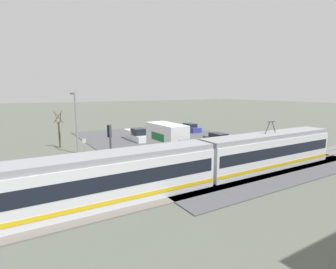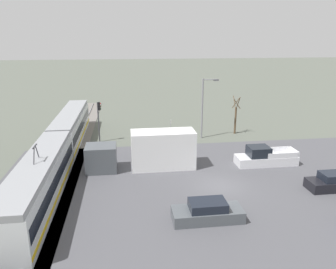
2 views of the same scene
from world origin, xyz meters
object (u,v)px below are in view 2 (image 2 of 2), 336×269
(sedan_car_2, at_px, (207,212))
(no_parking_sign, at_px, (171,127))
(street_lamp_near_crossing, at_px, (204,104))
(traffic_light_pole, at_px, (99,116))
(box_truck, at_px, (148,151))
(pickup_truck, at_px, (265,157))
(street_tree, at_px, (236,117))
(light_rail_tram, at_px, (59,148))
(sedan_car_0, at_px, (334,182))

(sedan_car_2, bearing_deg, no_parking_sign, -0.45)
(sedan_car_2, relative_size, street_lamp_near_crossing, 0.66)
(street_lamp_near_crossing, height_order, no_parking_sign, street_lamp_near_crossing)
(traffic_light_pole, height_order, no_parking_sign, traffic_light_pole)
(traffic_light_pole, bearing_deg, sedan_car_2, -155.97)
(box_truck, distance_m, pickup_truck, 11.31)
(street_tree, bearing_deg, pickup_truck, 176.57)
(light_rail_tram, distance_m, sedan_car_0, 24.71)
(street_lamp_near_crossing, bearing_deg, sedan_car_0, -155.07)
(traffic_light_pole, xyz_separation_m, no_parking_sign, (0.06, -8.46, -1.68))
(box_truck, bearing_deg, sedan_car_0, -113.90)
(street_tree, height_order, no_parking_sign, street_tree)
(street_tree, xyz_separation_m, street_lamp_near_crossing, (-1.27, 4.47, 2.04))
(light_rail_tram, xyz_separation_m, box_truck, (-2.26, -8.50, 0.02))
(light_rail_tram, height_order, street_lamp_near_crossing, street_lamp_near_crossing)
(traffic_light_pole, relative_size, street_tree, 0.99)
(box_truck, bearing_deg, no_parking_sign, -20.66)
(street_tree, distance_m, no_parking_sign, 8.62)
(sedan_car_0, distance_m, street_lamp_near_crossing, 17.36)
(sedan_car_0, distance_m, street_tree, 16.96)
(light_rail_tram, relative_size, street_tree, 6.45)
(sedan_car_2, xyz_separation_m, street_tree, (19.89, -8.65, 1.55))
(sedan_car_0, xyz_separation_m, no_parking_sign, (15.49, 11.19, 0.79))
(sedan_car_2, height_order, street_tree, street_tree)
(sedan_car_2, bearing_deg, street_tree, -23.50)
(box_truck, height_order, street_lamp_near_crossing, street_lamp_near_crossing)
(sedan_car_2, relative_size, no_parking_sign, 2.00)
(traffic_light_pole, bearing_deg, pickup_truck, -120.35)
(box_truck, height_order, street_tree, street_tree)
(no_parking_sign, bearing_deg, pickup_truck, -140.74)
(street_lamp_near_crossing, distance_m, no_parking_sign, 4.91)
(box_truck, xyz_separation_m, street_tree, (10.21, -11.90, 0.49))
(sedan_car_0, height_order, sedan_car_2, sedan_car_0)
(sedan_car_0, bearing_deg, pickup_truck, 29.56)
(box_truck, bearing_deg, street_lamp_near_crossing, -39.77)
(pickup_truck, bearing_deg, sedan_car_2, 138.66)
(box_truck, xyz_separation_m, sedan_car_0, (-6.47, -14.59, -1.06))
(sedan_car_2, relative_size, traffic_light_pole, 1.00)
(pickup_truck, bearing_deg, box_truck, 87.01)
(no_parking_sign, bearing_deg, sedan_car_0, -144.15)
(sedan_car_0, height_order, traffic_light_pole, traffic_light_pole)
(sedan_car_0, relative_size, sedan_car_2, 0.89)
(box_truck, relative_size, pickup_truck, 1.72)
(traffic_light_pole, distance_m, street_tree, 17.03)
(box_truck, distance_m, traffic_light_pole, 10.39)
(light_rail_tram, distance_m, no_parking_sign, 13.69)
(street_lamp_near_crossing, bearing_deg, pickup_truck, -158.12)
(light_rail_tram, bearing_deg, street_lamp_near_crossing, -67.27)
(pickup_truck, distance_m, no_parking_sign, 12.43)
(sedan_car_2, xyz_separation_m, traffic_light_pole, (18.65, 8.32, 2.47))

